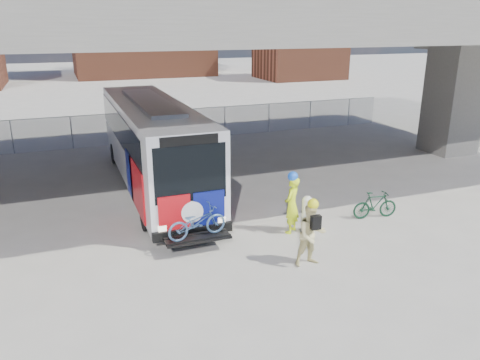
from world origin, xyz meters
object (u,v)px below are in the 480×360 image
cyclist_hivis (292,203)px  cyclist_tan (311,234)px  bollard (307,213)px  bike_parked (375,205)px  bus (152,138)px

cyclist_hivis → cyclist_tan: 2.26m
bollard → bike_parked: bollard is taller
cyclist_hivis → bike_parked: 3.38m
bus → cyclist_tan: size_ratio=6.43×
bus → bollard: bus is taller
bike_parked → cyclist_tan: bearing=129.2°
bus → bike_parked: bus is taller
bus → bike_parked: bearing=-43.6°
bollard → bike_parked: (2.84, 0.14, -0.18)m
bus → cyclist_tan: (2.80, -8.51, -1.15)m
bike_parked → cyclist_hivis: bearing=99.4°
cyclist_tan → bike_parked: bearing=30.8°
bollard → cyclist_tan: 2.30m
cyclist_hivis → bike_parked: (3.34, 0.00, -0.52)m
bollard → cyclist_hivis: cyclist_hivis is taller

